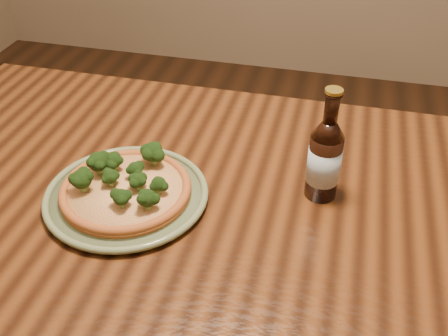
% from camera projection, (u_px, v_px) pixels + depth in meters
% --- Properties ---
extents(table, '(1.60, 0.90, 0.75)m').
position_uv_depth(table, '(238.00, 241.00, 1.07)').
color(table, '#4F2911').
rests_on(table, ground).
extents(plate, '(0.32, 0.32, 0.02)m').
position_uv_depth(plate, '(127.00, 195.00, 1.02)').
color(plate, '#6E7E56').
rests_on(plate, table).
extents(pizza, '(0.25, 0.25, 0.07)m').
position_uv_depth(pizza, '(125.00, 187.00, 1.01)').
color(pizza, '#AE5B27').
rests_on(pizza, plate).
extents(beer_bottle, '(0.06, 0.06, 0.23)m').
position_uv_depth(beer_bottle, '(325.00, 158.00, 0.99)').
color(beer_bottle, black).
rests_on(beer_bottle, table).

